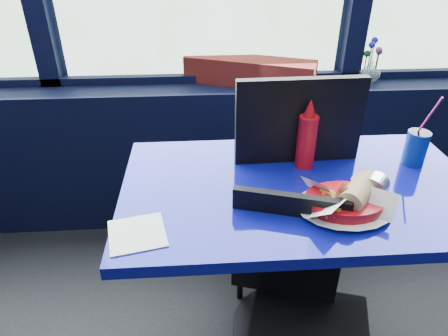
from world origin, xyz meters
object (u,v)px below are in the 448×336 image
(soda_cup, at_px, (416,147))
(planter_box, at_px, (249,71))
(chair_near_back, at_px, (286,172))
(ketchup_bottle, at_px, (307,138))
(near_table, at_px, (295,227))
(chair_near_front, at_px, (299,302))
(food_basket, at_px, (347,200))
(flower_vase, at_px, (371,69))

(soda_cup, bearing_deg, planter_box, 123.46)
(chair_near_back, xyz_separation_m, ketchup_bottle, (0.02, -0.18, 0.25))
(near_table, height_order, planter_box, planter_box)
(planter_box, bearing_deg, chair_near_back, -58.69)
(chair_near_back, distance_m, ketchup_bottle, 0.31)
(chair_near_front, bearing_deg, food_basket, 54.26)
(chair_near_front, relative_size, chair_near_back, 0.77)
(chair_near_front, bearing_deg, chair_near_back, 100.66)
(near_table, distance_m, planter_box, 0.94)
(near_table, distance_m, flower_vase, 1.09)
(planter_box, xyz_separation_m, soda_cup, (0.51, -0.77, -0.05))
(near_table, relative_size, chair_near_front, 1.46)
(planter_box, relative_size, flower_vase, 2.92)
(chair_near_front, relative_size, food_basket, 2.50)
(soda_cup, bearing_deg, chair_near_back, 155.35)
(food_basket, bearing_deg, flower_vase, 41.32)
(chair_near_back, bearing_deg, food_basket, 98.18)
(near_table, height_order, ketchup_bottle, ketchup_bottle)
(ketchup_bottle, height_order, soda_cup, soda_cup)
(planter_box, bearing_deg, soda_cup, -34.22)
(near_table, xyz_separation_m, planter_box, (-0.07, 0.89, 0.30))
(chair_near_back, bearing_deg, soda_cup, 153.63)
(planter_box, distance_m, ketchup_bottle, 0.77)
(flower_vase, relative_size, ketchup_bottle, 0.89)
(near_table, distance_m, soda_cup, 0.52)
(chair_near_back, bearing_deg, planter_box, -82.73)
(near_table, bearing_deg, flower_vase, 57.10)
(planter_box, bearing_deg, near_table, -63.43)
(chair_near_front, distance_m, ketchup_bottle, 0.55)
(near_table, height_order, flower_vase, flower_vase)
(food_basket, xyz_separation_m, ketchup_bottle, (-0.06, 0.27, 0.08))
(planter_box, height_order, soda_cup, soda_cup)
(chair_near_front, xyz_separation_m, planter_box, (-0.03, 1.14, 0.40))
(chair_near_front, xyz_separation_m, flower_vase, (0.60, 1.13, 0.40))
(chair_near_back, xyz_separation_m, soda_cup, (0.42, -0.19, 0.20))
(chair_near_front, distance_m, soda_cup, 0.70)
(chair_near_front, xyz_separation_m, chair_near_back, (0.06, 0.56, 0.14))
(near_table, distance_m, food_basket, 0.28)
(food_basket, relative_size, soda_cup, 1.23)
(chair_near_back, height_order, ketchup_bottle, chair_near_back)
(planter_box, relative_size, soda_cup, 2.49)
(chair_near_back, xyz_separation_m, planter_box, (-0.09, 0.58, 0.25))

